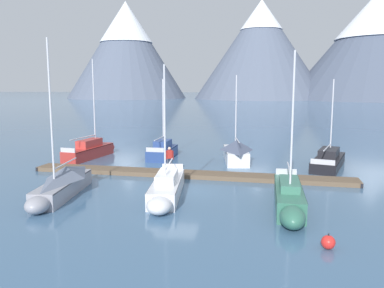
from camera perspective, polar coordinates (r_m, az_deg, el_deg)
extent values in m
plane|color=#426689|center=(24.00, -2.24, -6.81)|extent=(700.00, 700.00, 0.00)
cone|color=slate|center=(207.27, -9.42, 13.18)|extent=(59.61, 59.61, 47.72)
cone|color=white|center=(208.90, -9.52, 16.96)|extent=(26.41, 26.41, 20.14)
cone|color=slate|center=(197.52, 9.89, 13.24)|extent=(63.39, 63.39, 46.61)
cone|color=white|center=(199.59, 10.01, 17.91)|extent=(20.15, 20.15, 14.11)
cone|color=#4C566B|center=(204.37, 25.43, 12.92)|extent=(82.39, 82.39, 50.26)
cone|color=white|center=(206.07, 25.68, 16.68)|extent=(39.81, 39.81, 23.13)
cube|color=brown|center=(27.78, -0.64, -4.38)|extent=(22.82, 3.12, 0.30)
cylinder|color=#38383D|center=(27.11, -0.98, -4.76)|extent=(21.82, 1.60, 0.24)
cylinder|color=#38383D|center=(28.47, -0.31, -4.12)|extent=(21.82, 1.60, 0.24)
cube|color=black|center=(32.23, -20.64, -3.13)|extent=(0.27, 1.79, 0.27)
cube|color=black|center=(27.57, 22.98, -5.16)|extent=(0.27, 1.79, 0.27)
cube|color=#B2332D|center=(35.77, -14.67, -1.21)|extent=(2.44, 6.21, 0.98)
ellipsoid|color=#B2332D|center=(38.50, -12.05, -0.45)|extent=(1.44, 1.47, 0.93)
cube|color=#501614|center=(35.70, -14.70, -0.49)|extent=(2.46, 6.09, 0.06)
cylinder|color=silver|center=(36.27, -13.96, 5.81)|extent=(0.10, 0.10, 7.65)
cylinder|color=silver|center=(34.95, -15.42, 0.93)|extent=(0.69, 3.70, 0.08)
cube|color=#C03A35|center=(35.78, -14.59, 0.13)|extent=(1.46, 2.85, 0.66)
cube|color=silver|center=(33.27, -17.46, -0.86)|extent=(1.32, 0.31, 0.36)
cube|color=#93939E|center=(24.15, -18.07, -6.02)|extent=(1.93, 6.28, 0.91)
ellipsoid|color=#93939E|center=(21.19, -21.41, -8.20)|extent=(1.29, 1.58, 0.87)
cube|color=#424247|center=(24.05, -18.12, -5.05)|extent=(1.96, 6.16, 0.06)
cylinder|color=silver|center=(22.38, -19.70, 4.20)|extent=(0.10, 0.10, 7.87)
cylinder|color=silver|center=(24.35, -17.76, -2.66)|extent=(0.40, 3.44, 0.08)
pyramid|color=slate|center=(24.39, -17.76, -3.91)|extent=(2.06, 5.07, 0.71)
cube|color=navy|center=(34.77, -4.28, -1.29)|extent=(1.88, 4.65, 0.90)
ellipsoid|color=navy|center=(37.29, -3.18, -0.62)|extent=(1.52, 2.09, 0.85)
cube|color=#121D39|center=(34.71, -4.29, -0.63)|extent=(1.92, 4.56, 0.06)
cylinder|color=silver|center=(34.70, -4.19, 4.39)|extent=(0.10, 0.10, 5.96)
cylinder|color=silver|center=(33.61, -4.77, 0.80)|extent=(0.20, 2.70, 0.08)
cube|color=#2F4A8A|center=(34.76, -4.25, 0.01)|extent=(1.27, 2.11, 0.67)
cube|color=silver|center=(32.58, -5.35, -0.85)|extent=(1.51, 0.17, 0.36)
cube|color=silver|center=(22.97, -3.59, -6.34)|extent=(2.08, 6.27, 0.92)
ellipsoid|color=silver|center=(19.76, -4.76, -8.82)|extent=(1.42, 1.78, 0.87)
cube|color=slate|center=(22.86, -3.60, -5.33)|extent=(2.11, 6.15, 0.06)
cylinder|color=silver|center=(21.44, -3.96, 2.69)|extent=(0.10, 0.10, 6.51)
cylinder|color=silver|center=(23.62, -3.34, -2.90)|extent=(0.44, 3.67, 0.08)
cube|color=white|center=(22.65, -3.65, -4.71)|extent=(1.31, 2.86, 0.50)
cube|color=silver|center=(25.72, -2.81, -3.27)|extent=(1.34, 0.23, 0.36)
cube|color=white|center=(33.06, 6.35, -1.66)|extent=(2.40, 5.35, 1.09)
ellipsoid|color=white|center=(35.97, 5.94, -0.84)|extent=(1.74, 2.30, 1.03)
cube|color=slate|center=(32.98, 6.36, -0.80)|extent=(2.43, 5.25, 0.06)
cylinder|color=silver|center=(33.18, 6.36, 4.61)|extent=(0.10, 0.10, 6.08)
cylinder|color=silver|center=(31.84, 6.55, 0.62)|extent=(0.50, 3.12, 0.08)
pyramid|color=#4C5670|center=(32.53, 6.43, -0.15)|extent=(2.51, 4.36, 0.79)
cube|color=#336B56|center=(21.59, 13.74, -7.38)|extent=(1.52, 6.08, 1.03)
ellipsoid|color=#336B56|center=(18.39, 14.29, -10.20)|extent=(1.20, 1.94, 0.98)
cube|color=#163027|center=(21.47, 13.79, -6.16)|extent=(1.56, 5.96, 0.06)
cylinder|color=silver|center=(19.95, 14.28, 2.99)|extent=(0.10, 0.10, 6.95)
cylinder|color=silver|center=(21.67, 13.82, -3.28)|extent=(0.16, 2.74, 0.08)
cube|color=#3A7560|center=(21.26, 13.83, -5.62)|extent=(1.02, 2.75, 0.41)
cube|color=silver|center=(24.28, 13.44, -3.92)|extent=(1.21, 0.14, 0.36)
cube|color=black|center=(32.54, 19.05, -2.52)|extent=(3.65, 6.63, 0.78)
ellipsoid|color=black|center=(36.02, 19.77, -1.53)|extent=(2.13, 2.49, 0.74)
cube|color=black|center=(32.48, 19.08, -1.91)|extent=(3.66, 6.52, 0.06)
cylinder|color=silver|center=(32.96, 19.53, 3.56)|extent=(0.10, 0.10, 6.02)
cylinder|color=silver|center=(31.33, 18.94, -0.44)|extent=(1.19, 3.62, 0.08)
cube|color=black|center=(32.57, 19.15, -1.22)|extent=(2.09, 3.12, 0.67)
cube|color=silver|center=(29.40, 18.34, -2.49)|extent=(1.62, 0.59, 0.36)
cylinder|color=#384256|center=(28.35, -3.00, -2.93)|extent=(0.14, 0.14, 0.86)
cylinder|color=#384256|center=(28.29, -3.51, -2.96)|extent=(0.14, 0.14, 0.86)
cube|color=#B22823|center=(28.19, -3.27, -1.49)|extent=(0.44, 0.36, 0.60)
sphere|color=beige|center=(28.12, -3.28, -0.64)|extent=(0.22, 0.22, 0.22)
cylinder|color=#B22823|center=(28.26, -2.78, -1.60)|extent=(0.09, 0.09, 0.62)
cylinder|color=#B22823|center=(28.14, -3.76, -1.65)|extent=(0.09, 0.09, 0.62)
sphere|color=red|center=(16.69, 19.06, -13.24)|extent=(0.55, 0.55, 0.55)
cylinder|color=#262628|center=(16.58, 19.11, -12.23)|extent=(0.06, 0.06, 0.08)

